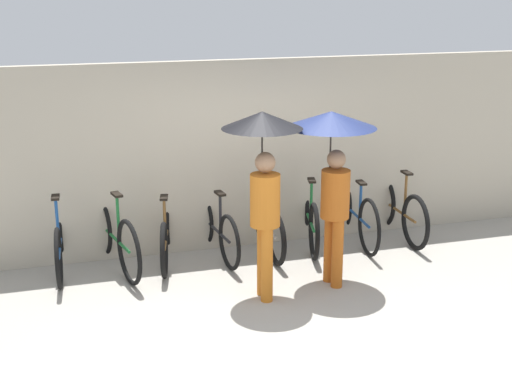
% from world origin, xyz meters
% --- Properties ---
extents(ground_plane, '(30.00, 30.00, 0.00)m').
position_xyz_m(ground_plane, '(0.00, 0.00, 0.00)').
color(ground_plane, '#9E998E').
extents(back_wall, '(12.40, 0.12, 2.41)m').
position_xyz_m(back_wall, '(0.00, 2.21, 1.20)').
color(back_wall, '#B2A893').
rests_on(back_wall, ground).
extents(parked_bicycle_0, '(0.44, 1.69, 1.08)m').
position_xyz_m(parked_bicycle_0, '(-2.20, 1.96, 0.37)').
color(parked_bicycle_0, black).
rests_on(parked_bicycle_0, ground).
extents(parked_bicycle_1, '(0.54, 1.80, 1.09)m').
position_xyz_m(parked_bicycle_1, '(-1.57, 1.86, 0.40)').
color(parked_bicycle_1, black).
rests_on(parked_bicycle_1, ground).
extents(parked_bicycle_2, '(0.54, 1.63, 1.00)m').
position_xyz_m(parked_bicycle_2, '(-0.94, 1.91, 0.35)').
color(parked_bicycle_2, black).
rests_on(parked_bicycle_2, ground).
extents(parked_bicycle_3, '(0.44, 1.64, 1.11)m').
position_xyz_m(parked_bicycle_3, '(-0.32, 1.91, 0.36)').
color(parked_bicycle_3, black).
rests_on(parked_bicycle_3, ground).
extents(parked_bicycle_4, '(0.44, 1.70, 1.10)m').
position_xyz_m(parked_bicycle_4, '(0.31, 1.92, 0.36)').
color(parked_bicycle_4, black).
rests_on(parked_bicycle_4, ground).
extents(parked_bicycle_5, '(0.58, 1.72, 1.07)m').
position_xyz_m(parked_bicycle_5, '(0.94, 1.96, 0.38)').
color(parked_bicycle_5, black).
rests_on(parked_bicycle_5, ground).
extents(parked_bicycle_6, '(0.44, 1.82, 1.06)m').
position_xyz_m(parked_bicycle_6, '(1.57, 1.90, 0.39)').
color(parked_bicycle_6, black).
rests_on(parked_bicycle_6, ground).
extents(parked_bicycle_7, '(0.44, 1.71, 1.00)m').
position_xyz_m(parked_bicycle_7, '(2.20, 1.88, 0.38)').
color(parked_bicycle_7, black).
rests_on(parked_bicycle_7, ground).
extents(pedestrian_leading, '(0.86, 0.86, 2.03)m').
position_xyz_m(pedestrian_leading, '(-0.10, 0.62, 1.53)').
color(pedestrian_leading, '#C66B1E').
rests_on(pedestrian_leading, ground).
extents(pedestrian_center, '(1.00, 1.00, 1.97)m').
position_xyz_m(pedestrian_center, '(0.74, 0.75, 1.55)').
color(pedestrian_center, '#B25619').
rests_on(pedestrian_center, ground).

